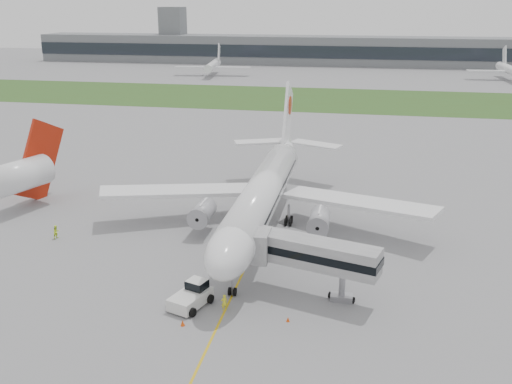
% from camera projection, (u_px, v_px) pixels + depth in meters
% --- Properties ---
extents(ground, '(600.00, 600.00, 0.00)m').
position_uv_depth(ground, '(258.00, 242.00, 76.44)').
color(ground, gray).
rests_on(ground, ground).
extents(apron_markings, '(70.00, 70.00, 0.04)m').
position_uv_depth(apron_markings, '(250.00, 257.00, 71.79)').
color(apron_markings, gold).
rests_on(apron_markings, ground).
extents(grass_strip, '(600.00, 50.00, 0.02)m').
position_uv_depth(grass_strip, '(325.00, 99.00, 188.19)').
color(grass_strip, '#35531F').
rests_on(grass_strip, ground).
extents(terminal_building, '(320.00, 22.30, 14.00)m').
position_uv_depth(terminal_building, '(342.00, 51.00, 288.29)').
color(terminal_building, slate).
rests_on(terminal_building, ground).
extents(control_tower, '(12.00, 12.00, 56.00)m').
position_uv_depth(control_tower, '(174.00, 61.00, 308.63)').
color(control_tower, slate).
rests_on(control_tower, ground).
extents(airliner, '(48.13, 53.95, 17.88)m').
position_uv_depth(airliner, '(264.00, 190.00, 79.18)').
color(airliner, white).
rests_on(airliner, ground).
extents(pushback_tug, '(4.47, 5.45, 2.47)m').
position_uv_depth(pushback_tug, '(192.00, 295.00, 60.16)').
color(pushback_tug, silver).
rests_on(pushback_tug, ground).
extents(jet_bridge, '(14.88, 6.82, 6.81)m').
position_uv_depth(jet_bridge, '(307.00, 253.00, 60.91)').
color(jet_bridge, '#ACACAF').
rests_on(jet_bridge, ground).
extents(safety_cone_left, '(0.44, 0.44, 0.61)m').
position_uv_depth(safety_cone_left, '(183.00, 323.00, 56.50)').
color(safety_cone_left, '#D8430B').
rests_on(safety_cone_left, ground).
extents(safety_cone_right, '(0.36, 0.36, 0.50)m').
position_uv_depth(safety_cone_right, '(288.00, 319.00, 57.26)').
color(safety_cone_right, '#D8430B').
rests_on(safety_cone_right, ground).
extents(ground_crew_near, '(0.79, 0.70, 1.82)m').
position_uv_depth(ground_crew_near, '(224.00, 303.00, 59.12)').
color(ground_crew_near, yellow).
rests_on(ground_crew_near, ground).
extents(ground_crew_far, '(1.00, 1.12, 1.90)m').
position_uv_depth(ground_crew_far, '(56.00, 232.00, 77.14)').
color(ground_crew_far, '#D4F929').
rests_on(ground_crew_far, ground).
extents(neighbor_aircraft, '(7.77, 17.11, 13.82)m').
position_uv_depth(neighbor_aircraft, '(21.00, 174.00, 87.24)').
color(neighbor_aircraft, '#A91D09').
rests_on(neighbor_aircraft, ground).
extents(distant_aircraft_left, '(36.04, 32.68, 12.53)m').
position_uv_depth(distant_aircraft_left, '(213.00, 76.00, 247.84)').
color(distant_aircraft_left, white).
rests_on(distant_aircraft_left, ground).
extents(distant_aircraft_right, '(34.31, 30.65, 12.56)m').
position_uv_depth(distant_aircraft_right, '(508.00, 80.00, 233.66)').
color(distant_aircraft_right, white).
rests_on(distant_aircraft_right, ground).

